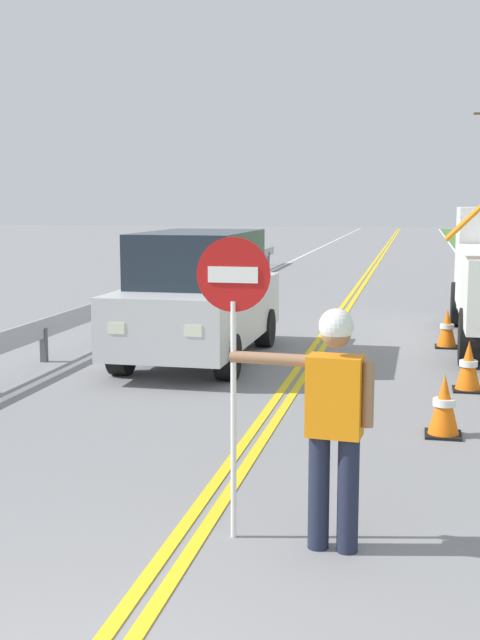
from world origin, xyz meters
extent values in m
cube|color=yellow|center=(-0.09, 20.00, 0.01)|extent=(0.11, 110.00, 0.01)
cube|color=yellow|center=(0.09, 20.00, 0.01)|extent=(0.11, 110.00, 0.01)
cube|color=silver|center=(-3.60, 20.00, 0.01)|extent=(0.12, 110.00, 0.01)
cylinder|color=#1E2338|center=(1.23, 2.75, 0.44)|extent=(0.16, 0.16, 0.88)
cylinder|color=#1E2338|center=(1.01, 2.77, 0.44)|extent=(0.16, 0.16, 0.88)
cube|color=orange|center=(1.12, 2.76, 1.18)|extent=(0.42, 0.28, 0.60)
cylinder|color=#996B4C|center=(0.62, 2.81, 1.43)|extent=(0.61, 0.14, 0.09)
cylinder|color=#996B4C|center=(1.36, 2.74, 1.21)|extent=(0.09, 0.09, 0.48)
sphere|color=#996B4C|center=(1.12, 2.76, 1.65)|extent=(0.22, 0.22, 0.22)
sphere|color=white|center=(1.12, 2.76, 1.70)|extent=(0.25, 0.25, 0.25)
cylinder|color=silver|center=(0.34, 2.84, 0.92)|extent=(0.04, 0.04, 1.85)
cylinder|color=#B71414|center=(0.34, 2.84, 2.05)|extent=(0.56, 0.03, 0.56)
cube|color=white|center=(0.34, 2.82, 2.05)|extent=(0.38, 0.01, 0.12)
cube|color=orange|center=(2.37, 9.41, 2.31)|extent=(0.60, 0.81, 0.59)
cylinder|color=black|center=(2.56, 14.45, 0.46)|extent=(0.33, 0.92, 0.92)
cylinder|color=black|center=(2.52, 10.17, 0.46)|extent=(0.33, 0.92, 0.92)
cube|color=silver|center=(-1.78, 9.78, 0.80)|extent=(1.88, 4.62, 0.92)
cube|color=#1E2833|center=(-1.78, 9.78, 1.68)|extent=(1.64, 2.87, 0.84)
cube|color=#EAEACC|center=(-1.25, 7.50, 0.85)|extent=(0.24, 0.06, 0.16)
cube|color=#EAEACC|center=(-2.36, 7.51, 0.85)|extent=(0.24, 0.06, 0.16)
cylinder|color=black|center=(-0.98, 8.35, 0.34)|extent=(0.29, 0.68, 0.68)
cylinder|color=black|center=(-2.62, 8.36, 0.34)|extent=(0.29, 0.68, 0.68)
cylinder|color=black|center=(-0.95, 11.20, 0.34)|extent=(0.29, 0.68, 0.68)
cylinder|color=black|center=(-2.59, 11.22, 0.34)|extent=(0.29, 0.68, 0.68)
cone|color=orange|center=(2.02, 6.04, 0.35)|extent=(0.36, 0.36, 0.70)
cylinder|color=white|center=(2.02, 6.04, 0.39)|extent=(0.25, 0.25, 0.08)
cube|color=black|center=(2.02, 6.04, 0.01)|extent=(0.40, 0.40, 0.03)
cone|color=orange|center=(2.41, 8.36, 0.35)|extent=(0.36, 0.36, 0.70)
cylinder|color=white|center=(2.41, 8.36, 0.39)|extent=(0.25, 0.25, 0.08)
cube|color=black|center=(2.41, 8.36, 0.01)|extent=(0.40, 0.40, 0.03)
cone|color=orange|center=(2.24, 11.77, 0.35)|extent=(0.36, 0.36, 0.70)
cylinder|color=white|center=(2.24, 11.77, 0.39)|extent=(0.25, 0.25, 0.08)
cube|color=black|center=(2.24, 11.77, 0.01)|extent=(0.40, 0.40, 0.03)
cube|color=#9EA0A3|center=(-4.20, 14.76, 0.55)|extent=(0.06, 32.00, 0.32)
cube|color=#4C4C51|center=(-4.20, 9.05, 0.28)|extent=(0.10, 0.10, 0.55)
cube|color=#4C4C51|center=(-4.20, 11.34, 0.28)|extent=(0.10, 0.10, 0.55)
cube|color=#4C4C51|center=(-4.20, 13.62, 0.28)|extent=(0.10, 0.10, 0.55)
cube|color=#4C4C51|center=(-4.20, 15.91, 0.28)|extent=(0.10, 0.10, 0.55)
cube|color=#4C4C51|center=(-4.20, 18.19, 0.28)|extent=(0.10, 0.10, 0.55)
cube|color=#4C4C51|center=(-4.20, 20.48, 0.28)|extent=(0.10, 0.10, 0.55)
cube|color=#4C4C51|center=(-4.20, 22.76, 0.28)|extent=(0.10, 0.10, 0.55)
cube|color=#4C4C51|center=(-4.20, 25.05, 0.28)|extent=(0.10, 0.10, 0.55)
cube|color=#4C4C51|center=(-4.20, 27.34, 0.28)|extent=(0.10, 0.10, 0.55)
cube|color=#4C4C51|center=(-4.20, 29.62, 0.28)|extent=(0.10, 0.10, 0.55)
camera|label=1|loc=(1.67, -3.11, 2.59)|focal=46.18mm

